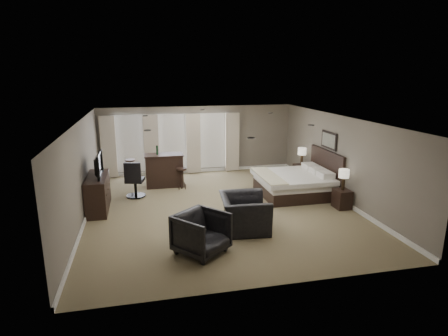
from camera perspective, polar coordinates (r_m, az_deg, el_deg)
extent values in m
cube|color=#76694B|center=(11.01, -0.57, -6.11)|extent=(7.60, 8.60, 0.04)
cube|color=silver|center=(10.39, -0.60, 7.44)|extent=(7.60, 8.60, 0.04)
cube|color=slate|center=(14.73, -4.04, 4.34)|extent=(7.50, 0.04, 2.60)
cube|color=slate|center=(6.73, 7.05, -8.05)|extent=(7.50, 0.04, 2.60)
cube|color=slate|center=(10.53, -20.96, -0.63)|extent=(0.04, 8.50, 2.60)
cube|color=slate|center=(11.96, 17.28, 1.38)|extent=(0.04, 8.50, 2.60)
cube|color=silver|center=(14.53, -14.21, 3.59)|extent=(1.15, 0.04, 2.05)
cube|color=silver|center=(14.56, -7.90, 3.93)|extent=(1.15, 0.04, 2.05)
cube|color=silver|center=(14.78, -1.69, 4.20)|extent=(1.15, 0.04, 2.05)
cube|color=#BCB09C|center=(14.46, -17.17, 3.06)|extent=(0.55, 0.12, 2.30)
cube|color=#BCB09C|center=(14.42, -11.02, 3.41)|extent=(0.55, 0.12, 2.30)
cube|color=#BCB09C|center=(14.54, -4.70, 3.72)|extent=(0.55, 0.12, 2.30)
cube|color=#BCB09C|center=(14.83, 1.25, 3.97)|extent=(0.55, 0.12, 2.30)
cube|color=silver|center=(12.19, 10.68, -0.83)|extent=(2.24, 2.13, 1.42)
cube|color=black|center=(11.47, 17.53, -4.51)|extent=(0.41, 0.50, 0.55)
cube|color=black|center=(13.92, 11.65, -0.73)|extent=(0.45, 0.55, 0.60)
cube|color=beige|center=(11.30, 17.75, -1.71)|extent=(0.30, 0.30, 0.62)
cube|color=beige|center=(13.78, 11.78, 1.74)|extent=(0.30, 0.30, 0.63)
cube|color=slate|center=(12.45, 15.66, 4.10)|extent=(0.04, 0.96, 0.56)
cube|color=black|center=(11.32, -18.66, -3.64)|extent=(0.56, 1.73, 1.00)
imported|color=black|center=(11.16, -18.89, -0.82)|extent=(0.66, 1.15, 0.15)
imported|color=black|center=(9.42, 3.11, -5.98)|extent=(1.00, 1.41, 1.16)
imported|color=black|center=(8.24, -3.45, -9.62)|extent=(1.35, 1.34, 1.01)
cube|color=black|center=(13.11, -9.10, -0.32)|extent=(1.31, 0.68, 1.14)
cube|color=black|center=(14.14, -14.02, -0.26)|extent=(0.38, 0.38, 0.78)
cube|color=black|center=(12.78, -6.47, -1.59)|extent=(0.42, 0.42, 0.72)
cube|color=black|center=(12.14, -13.40, -1.63)|extent=(0.73, 0.73, 1.18)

